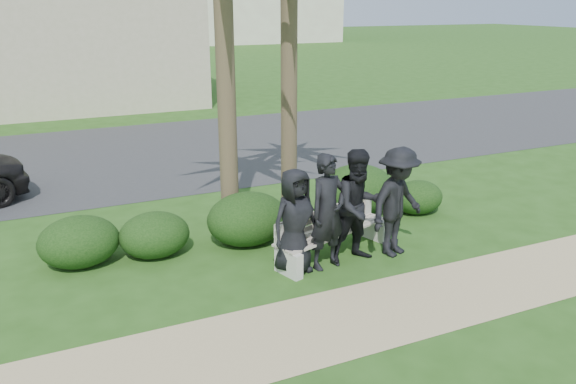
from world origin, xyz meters
name	(u,v)px	position (x,y,z in m)	size (l,w,h in m)	color
ground	(287,266)	(0.00, 0.00, 0.00)	(160.00, 160.00, 0.00)	#264B15
footpath	(342,321)	(0.00, -1.80, 0.00)	(30.00, 1.60, 0.01)	tan
asphalt_street	(172,151)	(0.00, 8.00, 0.00)	(160.00, 8.00, 0.01)	#2D2D30
stucco_bldg_right	(86,11)	(-1.00, 18.00, 3.66)	(8.40, 8.40, 7.30)	#BAB28C
park_bench	(334,235)	(0.88, 0.06, 0.35)	(2.36, 1.16, 0.77)	#A99E8E
man_a	(295,221)	(0.04, -0.20, 0.83)	(0.81, 0.53, 1.67)	black
man_b	(328,212)	(0.58, -0.27, 0.93)	(0.68, 0.44, 1.85)	black
man_c	(359,206)	(1.14, -0.25, 0.93)	(0.90, 0.70, 1.86)	black
man_d	(397,202)	(1.83, -0.31, 0.92)	(1.19, 0.68, 1.84)	black
hedge_a	(79,240)	(-3.00, 1.43, 0.41)	(1.27, 1.05, 0.83)	black
hedge_b	(154,234)	(-1.83, 1.29, 0.38)	(1.16, 0.96, 0.76)	black
hedge_c	(247,217)	(-0.24, 1.16, 0.46)	(1.42, 1.17, 0.93)	black
hedge_e	(357,189)	(2.24, 1.61, 0.51)	(1.56, 1.29, 1.02)	black
hedge_f	(418,196)	(3.38, 1.15, 0.34)	(1.03, 0.85, 0.67)	black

